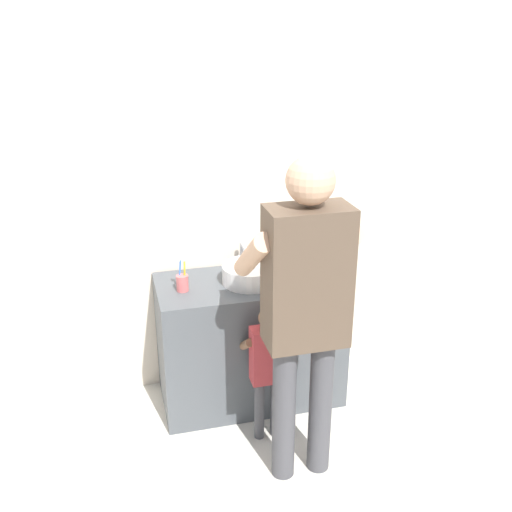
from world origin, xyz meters
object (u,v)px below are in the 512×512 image
object	(u,v)px
toothbrush_cup	(182,282)
soap_bottle	(292,263)
child_toddler	(267,362)
adult_parent	(305,296)

from	to	relation	value
toothbrush_cup	soap_bottle	size ratio (longest dim) A/B	1.25
soap_bottle	child_toddler	size ratio (longest dim) A/B	0.20
soap_bottle	child_toddler	bearing A→B (deg)	-121.88
soap_bottle	child_toddler	world-z (taller)	soap_bottle
toothbrush_cup	adult_parent	size ratio (longest dim) A/B	0.12
child_toddler	adult_parent	distance (m)	0.62
toothbrush_cup	child_toddler	world-z (taller)	toothbrush_cup
soap_bottle	adult_parent	xyz separation A→B (m)	(-0.18, -0.76, 0.15)
child_toddler	soap_bottle	bearing A→B (deg)	58.12
toothbrush_cup	adult_parent	bearing A→B (deg)	-53.07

